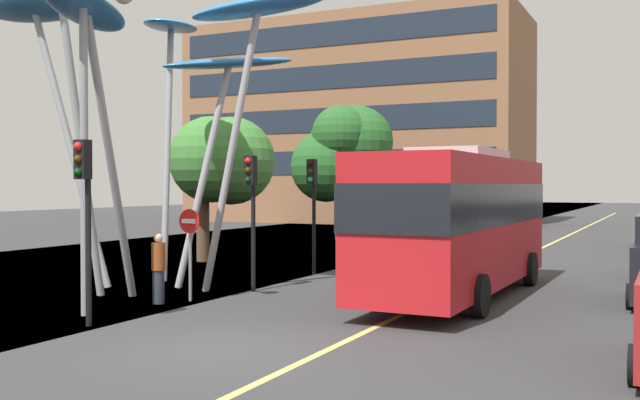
# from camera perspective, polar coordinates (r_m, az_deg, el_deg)

# --- Properties ---
(ground) EXTENTS (120.00, 240.00, 0.10)m
(ground) POSITION_cam_1_polar(r_m,az_deg,el_deg) (13.70, -10.42, -11.25)
(ground) COLOR #38383A
(red_bus) EXTENTS (2.83, 9.92, 3.81)m
(red_bus) POSITION_cam_1_polar(r_m,az_deg,el_deg) (19.25, 10.81, -1.27)
(red_bus) COLOR red
(red_bus) RESTS_ON ground
(leaf_sculpture) EXTENTS (10.49, 9.90, 9.43)m
(leaf_sculpture) POSITION_cam_1_polar(r_m,az_deg,el_deg) (21.32, -13.55, 12.31)
(leaf_sculpture) COLOR #9EA0A5
(leaf_sculpture) RESTS_ON ground
(traffic_light_kerb_near) EXTENTS (0.28, 0.42, 3.81)m
(traffic_light_kerb_near) POSITION_cam_1_polar(r_m,az_deg,el_deg) (15.62, -17.84, 0.61)
(traffic_light_kerb_near) COLOR black
(traffic_light_kerb_near) RESTS_ON ground
(traffic_light_kerb_far) EXTENTS (0.28, 0.42, 3.69)m
(traffic_light_kerb_far) POSITION_cam_1_polar(r_m,az_deg,el_deg) (19.93, -5.36, 0.52)
(traffic_light_kerb_far) COLOR black
(traffic_light_kerb_far) RESTS_ON ground
(traffic_light_island_mid) EXTENTS (0.28, 0.42, 3.74)m
(traffic_light_island_mid) POSITION_cam_1_polar(r_m,az_deg,el_deg) (23.74, -0.58, 0.70)
(traffic_light_island_mid) COLOR black
(traffic_light_island_mid) RESTS_ON ground
(traffic_light_opposite) EXTENTS (0.28, 0.42, 3.46)m
(traffic_light_opposite) POSITION_cam_1_polar(r_m,az_deg,el_deg) (27.32, 3.63, 0.35)
(traffic_light_opposite) COLOR black
(traffic_light_opposite) RESTS_ON ground
(street_lamp) EXTENTS (1.45, 0.44, 7.19)m
(street_lamp) POSITION_cam_1_polar(r_m,az_deg,el_deg) (16.85, -17.10, 6.94)
(street_lamp) COLOR gray
(street_lamp) RESTS_ON ground
(tree_pavement_near) EXTENTS (3.78, 3.78, 5.47)m
(tree_pavement_near) POSITION_cam_1_polar(r_m,az_deg,el_deg) (27.75, -7.76, 3.12)
(tree_pavement_near) COLOR brown
(tree_pavement_near) RESTS_ON ground
(tree_pavement_far) EXTENTS (5.22, 4.72, 7.15)m
(tree_pavement_far) POSITION_cam_1_polar(r_m,az_deg,el_deg) (38.89, 1.50, 3.80)
(tree_pavement_far) COLOR brown
(tree_pavement_far) RESTS_ON ground
(pedestrian) EXTENTS (0.34, 0.34, 1.71)m
(pedestrian) POSITION_cam_1_polar(r_m,az_deg,el_deg) (18.35, -12.45, -5.22)
(pedestrian) COLOR #2D3342
(pedestrian) RESTS_ON ground
(no_entry_sign) EXTENTS (0.60, 0.12, 2.30)m
(no_entry_sign) POSITION_cam_1_polar(r_m,az_deg,el_deg) (18.53, -10.10, -3.04)
(no_entry_sign) COLOR gray
(no_entry_sign) RESTS_ON ground
(backdrop_building) EXTENTS (26.41, 11.22, 15.85)m
(backdrop_building) POSITION_cam_1_polar(r_m,az_deg,el_deg) (59.67, 2.92, 5.98)
(backdrop_building) COLOR #8E6042
(backdrop_building) RESTS_ON ground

